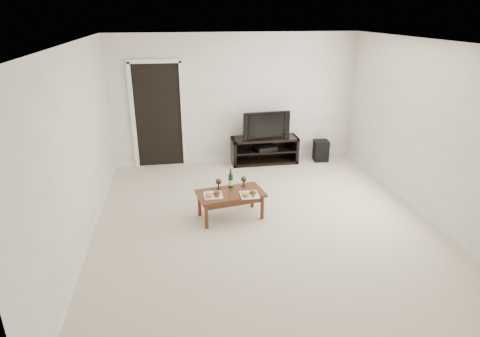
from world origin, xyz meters
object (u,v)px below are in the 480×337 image
(subwoofer, at_px, (321,151))
(television, at_px, (265,124))
(media_console, at_px, (265,150))
(coffee_table, at_px, (231,205))

(subwoofer, bearing_deg, television, -177.13)
(media_console, height_order, coffee_table, media_console)
(television, distance_m, coffee_table, 2.56)
(media_console, relative_size, coffee_table, 1.37)
(television, distance_m, subwoofer, 1.35)
(subwoofer, height_order, coffee_table, subwoofer)
(media_console, bearing_deg, subwoofer, -2.95)
(subwoofer, bearing_deg, coffee_table, -129.89)
(subwoofer, bearing_deg, media_console, -177.13)
(coffee_table, bearing_deg, television, 65.28)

